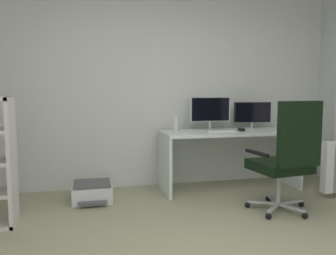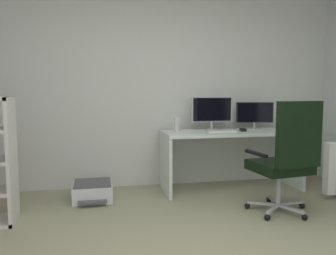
{
  "view_description": "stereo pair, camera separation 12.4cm",
  "coord_description": "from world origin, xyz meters",
  "px_view_note": "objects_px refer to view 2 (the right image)",
  "views": [
    {
      "loc": [
        -0.77,
        -2.02,
        1.22
      ],
      "look_at": [
        0.11,
        1.71,
        0.82
      ],
      "focal_mm": 37.88,
      "sensor_mm": 36.0,
      "label": 1
    },
    {
      "loc": [
        -0.65,
        -2.05,
        1.22
      ],
      "look_at": [
        0.11,
        1.71,
        0.82
      ],
      "focal_mm": 37.88,
      "sensor_mm": 36.0,
      "label": 2
    }
  ],
  "objects_px": {
    "office_chair": "(287,156)",
    "keyboard": "(221,131)",
    "monitor_main": "(212,111)",
    "printer": "(93,191)",
    "desktop_speaker": "(177,124)",
    "desk": "(231,145)",
    "monitor_secondary": "(255,114)",
    "computer_mouse": "(243,130)"
  },
  "relations": [
    {
      "from": "printer",
      "to": "office_chair",
      "type": "bearing_deg",
      "value": -25.66
    },
    {
      "from": "printer",
      "to": "monitor_secondary",
      "type": "bearing_deg",
      "value": 7.19
    },
    {
      "from": "desktop_speaker",
      "to": "office_chair",
      "type": "height_order",
      "value": "office_chair"
    },
    {
      "from": "monitor_main",
      "to": "office_chair",
      "type": "xyz_separation_m",
      "value": [
        0.38,
        -1.15,
        -0.38
      ]
    },
    {
      "from": "keyboard",
      "to": "desktop_speaker",
      "type": "xyz_separation_m",
      "value": [
        -0.51,
        0.17,
        0.07
      ]
    },
    {
      "from": "monitor_main",
      "to": "computer_mouse",
      "type": "distance_m",
      "value": 0.45
    },
    {
      "from": "monitor_secondary",
      "to": "keyboard",
      "type": "height_order",
      "value": "monitor_secondary"
    },
    {
      "from": "keyboard",
      "to": "desktop_speaker",
      "type": "relative_size",
      "value": 2.0
    },
    {
      "from": "keyboard",
      "to": "office_chair",
      "type": "distance_m",
      "value": 0.99
    },
    {
      "from": "desk",
      "to": "office_chair",
      "type": "xyz_separation_m",
      "value": [
        0.17,
        -0.99,
        0.04
      ]
    },
    {
      "from": "computer_mouse",
      "to": "office_chair",
      "type": "xyz_separation_m",
      "value": [
        0.04,
        -0.94,
        -0.15
      ]
    },
    {
      "from": "keyboard",
      "to": "computer_mouse",
      "type": "bearing_deg",
      "value": 5.19
    },
    {
      "from": "monitor_main",
      "to": "computer_mouse",
      "type": "relative_size",
      "value": 5.25
    },
    {
      "from": "desk",
      "to": "printer",
      "type": "relative_size",
      "value": 3.32
    },
    {
      "from": "desk",
      "to": "monitor_secondary",
      "type": "relative_size",
      "value": 3.6
    },
    {
      "from": "desk",
      "to": "computer_mouse",
      "type": "bearing_deg",
      "value": -21.01
    },
    {
      "from": "monitor_main",
      "to": "office_chair",
      "type": "relative_size",
      "value": 0.47
    },
    {
      "from": "computer_mouse",
      "to": "printer",
      "type": "height_order",
      "value": "computer_mouse"
    },
    {
      "from": "desktop_speaker",
      "to": "desk",
      "type": "bearing_deg",
      "value": -9.12
    },
    {
      "from": "monitor_main",
      "to": "desktop_speaker",
      "type": "distance_m",
      "value": 0.49
    },
    {
      "from": "keyboard",
      "to": "desktop_speaker",
      "type": "distance_m",
      "value": 0.54
    },
    {
      "from": "monitor_main",
      "to": "printer",
      "type": "distance_m",
      "value": 1.73
    },
    {
      "from": "office_chair",
      "to": "desk",
      "type": "bearing_deg",
      "value": 99.86
    },
    {
      "from": "computer_mouse",
      "to": "desktop_speaker",
      "type": "relative_size",
      "value": 0.59
    },
    {
      "from": "office_chair",
      "to": "desktop_speaker",
      "type": "bearing_deg",
      "value": 127.29
    },
    {
      "from": "monitor_main",
      "to": "printer",
      "type": "xyz_separation_m",
      "value": [
        -1.47,
        -0.26,
        -0.87
      ]
    },
    {
      "from": "office_chair",
      "to": "monitor_main",
      "type": "bearing_deg",
      "value": 108.25
    },
    {
      "from": "keyboard",
      "to": "computer_mouse",
      "type": "xyz_separation_m",
      "value": [
        0.28,
        0.01,
        0.01
      ]
    },
    {
      "from": "keyboard",
      "to": "desktop_speaker",
      "type": "height_order",
      "value": "desktop_speaker"
    },
    {
      "from": "keyboard",
      "to": "office_chair",
      "type": "height_order",
      "value": "office_chair"
    },
    {
      "from": "computer_mouse",
      "to": "office_chair",
      "type": "distance_m",
      "value": 0.96
    },
    {
      "from": "office_chair",
      "to": "printer",
      "type": "bearing_deg",
      "value": 154.34
    },
    {
      "from": "office_chair",
      "to": "keyboard",
      "type": "bearing_deg",
      "value": 109.36
    },
    {
      "from": "desktop_speaker",
      "to": "office_chair",
      "type": "relative_size",
      "value": 0.15
    },
    {
      "from": "desk",
      "to": "office_chair",
      "type": "relative_size",
      "value": 1.5
    },
    {
      "from": "printer",
      "to": "desktop_speaker",
      "type": "bearing_deg",
      "value": 11.75
    },
    {
      "from": "computer_mouse",
      "to": "desktop_speaker",
      "type": "distance_m",
      "value": 0.81
    },
    {
      "from": "desk",
      "to": "monitor_secondary",
      "type": "xyz_separation_m",
      "value": [
        0.37,
        0.15,
        0.37
      ]
    },
    {
      "from": "computer_mouse",
      "to": "desktop_speaker",
      "type": "bearing_deg",
      "value": 175.55
    },
    {
      "from": "desk",
      "to": "monitor_secondary",
      "type": "bearing_deg",
      "value": 22.62
    },
    {
      "from": "desktop_speaker",
      "to": "office_chair",
      "type": "bearing_deg",
      "value": -52.71
    },
    {
      "from": "monitor_secondary",
      "to": "desktop_speaker",
      "type": "bearing_deg",
      "value": -177.36
    }
  ]
}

